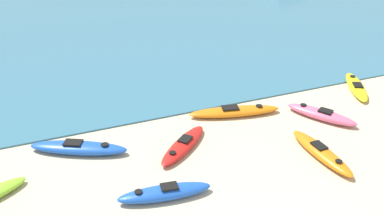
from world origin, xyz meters
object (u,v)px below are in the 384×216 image
at_px(kayak_on_sand_6, 321,114).
at_px(kayak_on_sand_8, 165,193).
at_px(kayak_on_sand_1, 321,152).
at_px(kayak_on_sand_3, 183,145).
at_px(kayak_on_sand_9, 234,111).
at_px(kayak_on_sand_0, 78,148).
at_px(kayak_on_sand_2, 356,87).

relative_size(kayak_on_sand_6, kayak_on_sand_8, 0.97).
distance_m(kayak_on_sand_1, kayak_on_sand_6, 2.62).
bearing_deg(kayak_on_sand_3, kayak_on_sand_9, 28.88).
xyz_separation_m(kayak_on_sand_0, kayak_on_sand_2, (11.67, 0.46, -0.05)).
relative_size(kayak_on_sand_2, kayak_on_sand_6, 1.08).
xyz_separation_m(kayak_on_sand_0, kayak_on_sand_1, (7.17, -3.19, -0.01)).
bearing_deg(kayak_on_sand_9, kayak_on_sand_2, 0.90).
height_order(kayak_on_sand_3, kayak_on_sand_9, kayak_on_sand_9).
bearing_deg(kayak_on_sand_6, kayak_on_sand_1, -126.66).
bearing_deg(kayak_on_sand_2, kayak_on_sand_0, -177.73).
xyz_separation_m(kayak_on_sand_1, kayak_on_sand_9, (-1.30, 3.56, -0.00)).
distance_m(kayak_on_sand_0, kayak_on_sand_3, 3.42).
distance_m(kayak_on_sand_6, kayak_on_sand_8, 7.22).
bearing_deg(kayak_on_sand_0, kayak_on_sand_6, -7.13).
xyz_separation_m(kayak_on_sand_0, kayak_on_sand_9, (5.87, 0.37, -0.02)).
xyz_separation_m(kayak_on_sand_0, kayak_on_sand_6, (8.73, -1.09, -0.00)).
bearing_deg(kayak_on_sand_8, kayak_on_sand_6, 17.37).
distance_m(kayak_on_sand_1, kayak_on_sand_2, 5.80).
bearing_deg(kayak_on_sand_8, kayak_on_sand_2, 20.68).
relative_size(kayak_on_sand_0, kayak_on_sand_6, 1.21).
xyz_separation_m(kayak_on_sand_1, kayak_on_sand_6, (1.56, 2.10, 0.01)).
height_order(kayak_on_sand_0, kayak_on_sand_3, kayak_on_sand_0).
height_order(kayak_on_sand_6, kayak_on_sand_8, kayak_on_sand_6).
distance_m(kayak_on_sand_2, kayak_on_sand_6, 3.32).
height_order(kayak_on_sand_2, kayak_on_sand_6, kayak_on_sand_6).
relative_size(kayak_on_sand_1, kayak_on_sand_6, 1.12).
bearing_deg(kayak_on_sand_8, kayak_on_sand_3, 57.15).
height_order(kayak_on_sand_0, kayak_on_sand_6, kayak_on_sand_0).
bearing_deg(kayak_on_sand_0, kayak_on_sand_3, -18.35).
distance_m(kayak_on_sand_8, kayak_on_sand_9, 5.42).
xyz_separation_m(kayak_on_sand_6, kayak_on_sand_9, (-2.87, 1.46, -0.02)).
bearing_deg(kayak_on_sand_8, kayak_on_sand_9, 41.95).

